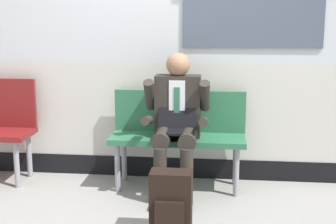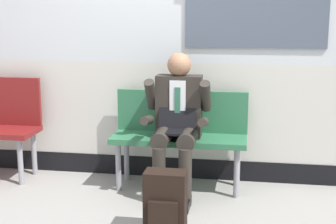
{
  "view_description": "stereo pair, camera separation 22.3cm",
  "coord_description": "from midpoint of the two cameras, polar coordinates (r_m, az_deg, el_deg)",
  "views": [
    {
      "loc": [
        0.53,
        -4.15,
        1.62
      ],
      "look_at": [
        0.07,
        0.0,
        0.75
      ],
      "focal_mm": 53.73,
      "sensor_mm": 36.0,
      "label": 1
    },
    {
      "loc": [
        0.75,
        -4.12,
        1.62
      ],
      "look_at": [
        0.07,
        0.0,
        0.75
      ],
      "focal_mm": 53.73,
      "sensor_mm": 36.0,
      "label": 2
    }
  ],
  "objects": [
    {
      "name": "person_seated",
      "position": [
        4.35,
        -0.49,
        -0.97
      ],
      "size": [
        0.57,
        0.7,
        1.24
      ],
      "color": "#2D2823",
      "rests_on": "ground"
    },
    {
      "name": "station_wall",
      "position": [
        4.73,
        -1.3,
        10.39
      ],
      "size": [
        5.11,
        0.16,
        3.03
      ],
      "color": "silver",
      "rests_on": "ground"
    },
    {
      "name": "ground_plane",
      "position": [
        4.49,
        -2.3,
        -9.41
      ],
      "size": [
        18.0,
        18.0,
        0.0
      ],
      "primitive_type": "plane",
      "color": "gray"
    },
    {
      "name": "backpack",
      "position": [
        3.68,
        -1.43,
        -10.39
      ],
      "size": [
        0.3,
        0.21,
        0.47
      ],
      "color": "black",
      "rests_on": "ground"
    },
    {
      "name": "bench_with_person",
      "position": [
        4.57,
        -0.2,
        -2.1
      ],
      "size": [
        1.21,
        0.42,
        0.87
      ],
      "color": "#2D6B47",
      "rests_on": "ground"
    }
  ]
}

